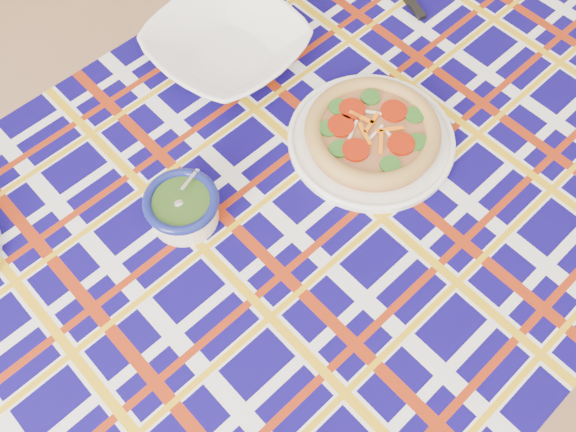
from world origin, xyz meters
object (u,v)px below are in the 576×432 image
main_focaccia_plate (372,132)px  dining_table (304,218)px  serving_bowl (227,47)px  pesto_bowl (182,206)px

main_focaccia_plate → dining_table: bearing=-167.9°
serving_bowl → dining_table: bearing=-96.4°
main_focaccia_plate → serving_bowl: size_ratio=1.09×
main_focaccia_plate → serving_bowl: (-0.12, 0.31, 0.00)m
dining_table → pesto_bowl: bearing=148.5°
dining_table → serving_bowl: (0.04, 0.34, 0.11)m
main_focaccia_plate → serving_bowl: bearing=111.5°
dining_table → main_focaccia_plate: main_focaccia_plate is taller
main_focaccia_plate → pesto_bowl: 0.35m
dining_table → pesto_bowl: pesto_bowl is taller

